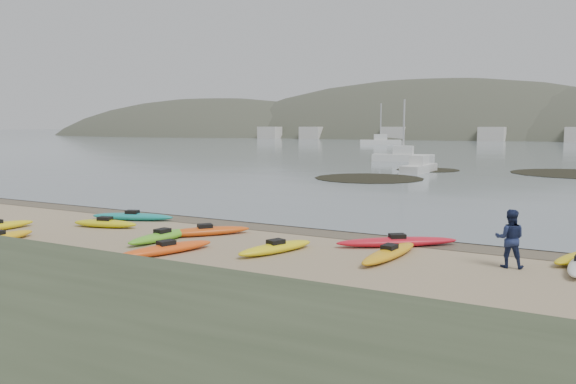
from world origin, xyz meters
The scene contains 8 objects.
ground centered at (0.00, 0.00, 0.00)m, with size 600.00×600.00×0.00m, color tan.
wet_sand centered at (0.00, -0.30, 0.00)m, with size 60.00×60.00×0.00m, color brown.
water centered at (0.00, 300.00, 0.01)m, with size 1200.00×1200.00×0.00m, color slate.
kayaks centered at (0.05, -3.88, 0.17)m, with size 23.23×10.84×0.34m.
person_east centered at (9.26, -2.88, 0.90)m, with size 0.87×0.68×1.79m, color #1A254E.
kelp_mats centered at (3.38, 30.87, 0.03)m, with size 24.84×23.04×0.04m.
moored_boats centered at (-0.98, 83.04, 0.54)m, with size 86.30×96.31×1.28m.
far_town centered at (6.00, 145.00, 2.00)m, with size 199.00×5.00×4.00m.
Camera 1 is at (11.33, -20.85, 4.30)m, focal length 35.00 mm.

